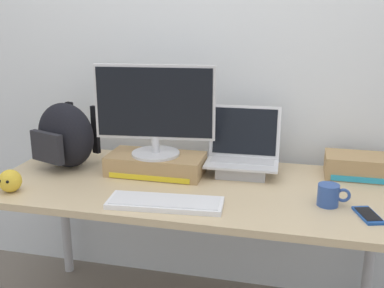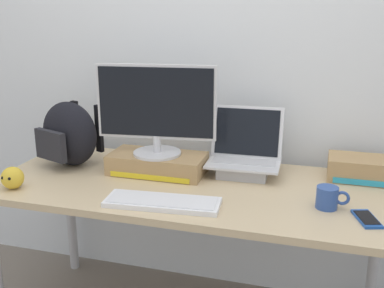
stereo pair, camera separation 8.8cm
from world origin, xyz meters
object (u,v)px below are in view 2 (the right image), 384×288
(desktop_monitor, at_px, (156,110))
(external_keyboard, at_px, (163,202))
(plush_toy, at_px, (12,178))
(open_laptop, at_px, (244,161))
(toner_box_yellow, at_px, (157,164))
(messenger_backpack, at_px, (69,134))
(toner_box_cyan, at_px, (365,169))
(cell_phone, at_px, (367,219))
(coffee_mug, at_px, (328,198))

(desktop_monitor, xyz_separation_m, external_keyboard, (0.14, -0.33, -0.29))
(external_keyboard, xyz_separation_m, plush_toy, (-0.66, -0.02, 0.04))
(desktop_monitor, xyz_separation_m, open_laptop, (0.39, 0.11, -0.24))
(toner_box_yellow, height_order, messenger_backpack, messenger_backpack)
(external_keyboard, bearing_deg, toner_box_cyan, 28.55)
(cell_phone, height_order, plush_toy, plush_toy)
(open_laptop, xyz_separation_m, messenger_backpack, (-0.83, -0.11, 0.09))
(desktop_monitor, xyz_separation_m, cell_phone, (0.90, -0.26, -0.29))
(desktop_monitor, distance_m, open_laptop, 0.47)
(toner_box_yellow, distance_m, toner_box_cyan, 0.93)
(external_keyboard, bearing_deg, open_laptop, 56.35)
(open_laptop, bearing_deg, toner_box_yellow, -166.73)
(desktop_monitor, distance_m, coffee_mug, 0.82)
(external_keyboard, xyz_separation_m, coffee_mug, (0.61, 0.15, 0.03))
(open_laptop, distance_m, cell_phone, 0.63)
(toner_box_yellow, bearing_deg, coffee_mug, -13.89)
(toner_box_yellow, xyz_separation_m, desktop_monitor, (0.00, -0.00, 0.25))
(coffee_mug, bearing_deg, plush_toy, -172.74)
(open_laptop, height_order, plush_toy, open_laptop)
(toner_box_cyan, bearing_deg, cell_phone, -92.47)
(open_laptop, bearing_deg, coffee_mug, -39.93)
(desktop_monitor, height_order, plush_toy, desktop_monitor)
(cell_phone, height_order, toner_box_cyan, toner_box_cyan)
(coffee_mug, relative_size, toner_box_cyan, 0.39)
(messenger_backpack, bearing_deg, toner_box_cyan, 27.73)
(toner_box_cyan, bearing_deg, coffee_mug, -113.33)
(toner_box_yellow, xyz_separation_m, messenger_backpack, (-0.45, -0.01, 0.11))
(desktop_monitor, bearing_deg, plush_toy, -152.62)
(plush_toy, bearing_deg, open_laptop, 26.68)
(external_keyboard, xyz_separation_m, messenger_backpack, (-0.59, 0.33, 0.14))
(toner_box_yellow, height_order, coffee_mug, toner_box_yellow)
(coffee_mug, relative_size, cell_phone, 0.79)
(open_laptop, height_order, messenger_backpack, messenger_backpack)
(external_keyboard, distance_m, plush_toy, 0.67)
(external_keyboard, bearing_deg, cell_phone, 0.93)
(coffee_mug, distance_m, toner_box_cyan, 0.39)
(toner_box_yellow, bearing_deg, external_keyboard, -66.70)
(plush_toy, bearing_deg, toner_box_cyan, 20.10)
(cell_phone, xyz_separation_m, toner_box_cyan, (0.02, 0.43, 0.04))
(desktop_monitor, xyz_separation_m, coffee_mug, (0.76, -0.19, -0.26))
(toner_box_yellow, bearing_deg, open_laptop, 15.16)
(coffee_mug, xyz_separation_m, plush_toy, (-1.28, -0.16, 0.00))
(open_laptop, bearing_deg, plush_toy, -155.21)
(open_laptop, xyz_separation_m, toner_box_cyan, (0.53, 0.07, -0.01))
(open_laptop, xyz_separation_m, plush_toy, (-0.91, -0.46, -0.01))
(messenger_backpack, height_order, plush_toy, messenger_backpack)
(toner_box_yellow, relative_size, external_keyboard, 0.95)
(desktop_monitor, height_order, external_keyboard, desktop_monitor)
(external_keyboard, height_order, cell_phone, external_keyboard)
(desktop_monitor, bearing_deg, cell_phone, -22.52)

